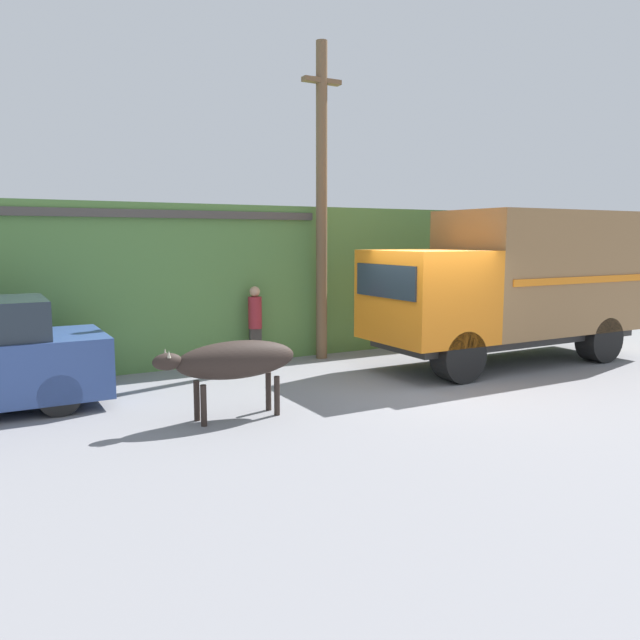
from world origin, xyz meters
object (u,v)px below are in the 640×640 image
object	(u,v)px
brown_cow	(234,361)
pedestrian_on_hill	(255,321)
cargo_truck	(517,281)
utility_pole	(322,200)

from	to	relation	value
brown_cow	pedestrian_on_hill	xyz separation A→B (m)	(1.90, 3.63, 0.06)
brown_cow	cargo_truck	bearing A→B (deg)	9.59
cargo_truck	pedestrian_on_hill	distance (m)	5.77
pedestrian_on_hill	utility_pole	xyz separation A→B (m)	(1.59, -0.10, 2.61)
pedestrian_on_hill	utility_pole	distance (m)	3.06
cargo_truck	brown_cow	xyz separation A→B (m)	(-6.99, -1.05, -0.91)
cargo_truck	utility_pole	size ratio (longest dim) A/B	0.95
cargo_truck	brown_cow	bearing A→B (deg)	-172.09
brown_cow	utility_pole	size ratio (longest dim) A/B	0.32
cargo_truck	pedestrian_on_hill	xyz separation A→B (m)	(-5.09, 2.58, -0.84)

